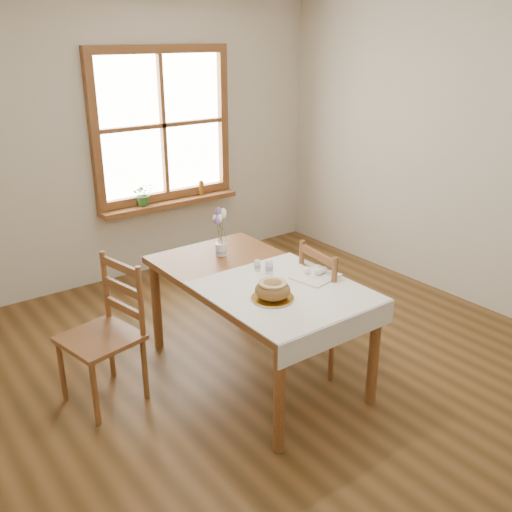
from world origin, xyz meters
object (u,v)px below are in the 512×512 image
Objects in this scene: chair_left at (100,336)px; chair_right at (338,304)px; flower_vase at (221,250)px; dining_table at (256,288)px; bread_plate at (273,298)px.

chair_left is 1.02× the size of chair_right.
chair_left is 1.07m from flower_vase.
chair_right is at bearing -51.48° from flower_vase.
chair_right reaches higher than dining_table.
flower_vase is at bearing 87.33° from dining_table.
chair_right is at bearing 58.65° from chair_left.
bread_plate reaches higher than dining_table.
chair_right reaches higher than bread_plate.
bread_plate is (-0.70, -0.13, 0.30)m from chair_right.
flower_vase is at bearing 44.55° from chair_right.
dining_table is 1.72× the size of chair_right.
dining_table is 1.69× the size of chair_left.
chair_right is 10.31× the size of flower_vase.
chair_left is 1.66m from chair_right.
flower_vase is (-0.54, 0.68, 0.33)m from chair_right.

